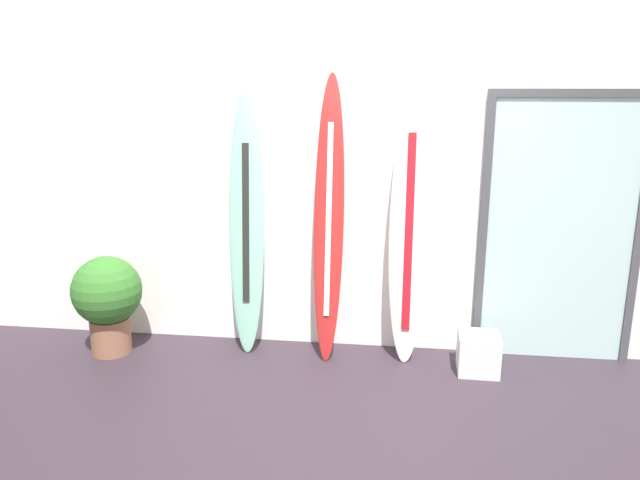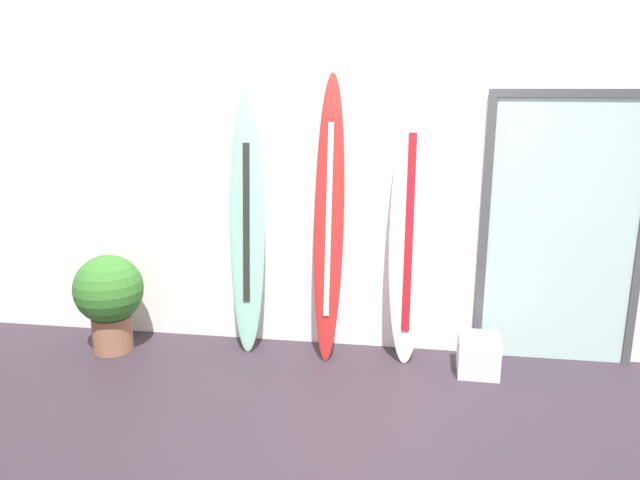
{
  "view_description": "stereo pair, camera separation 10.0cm",
  "coord_description": "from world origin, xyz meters",
  "px_view_note": "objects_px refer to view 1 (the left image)",
  "views": [
    {
      "loc": [
        0.23,
        -3.57,
        2.14
      ],
      "look_at": [
        -0.36,
        0.95,
        0.96
      ],
      "focal_mm": 34.66,
      "sensor_mm": 36.0,
      "label": 1
    },
    {
      "loc": [
        0.33,
        -3.56,
        2.14
      ],
      "look_at": [
        -0.36,
        0.95,
        0.96
      ],
      "focal_mm": 34.66,
      "sensor_mm": 36.0,
      "label": 2
    }
  ],
  "objects_px": {
    "surfboard_crimson": "(329,223)",
    "glass_door": "(560,225)",
    "display_block_left": "(478,353)",
    "surfboard_ivory": "(409,233)",
    "surfboard_seafoam": "(247,225)",
    "potted_plant": "(107,297)"
  },
  "relations": [
    {
      "from": "surfboard_crimson",
      "to": "display_block_left",
      "type": "bearing_deg",
      "value": -7.99
    },
    {
      "from": "display_block_left",
      "to": "glass_door",
      "type": "distance_m",
      "value": 1.15
    },
    {
      "from": "potted_plant",
      "to": "glass_door",
      "type": "bearing_deg",
      "value": 6.14
    },
    {
      "from": "display_block_left",
      "to": "potted_plant",
      "type": "distance_m",
      "value": 2.92
    },
    {
      "from": "surfboard_seafoam",
      "to": "surfboard_crimson",
      "type": "height_order",
      "value": "surfboard_crimson"
    },
    {
      "from": "surfboard_ivory",
      "to": "glass_door",
      "type": "height_order",
      "value": "glass_door"
    },
    {
      "from": "surfboard_ivory",
      "to": "glass_door",
      "type": "xyz_separation_m",
      "value": [
        1.14,
        0.15,
        0.06
      ]
    },
    {
      "from": "surfboard_seafoam",
      "to": "glass_door",
      "type": "relative_size",
      "value": 1.01
    },
    {
      "from": "surfboard_ivory",
      "to": "surfboard_seafoam",
      "type": "bearing_deg",
      "value": 179.85
    },
    {
      "from": "glass_door",
      "to": "surfboard_crimson",
      "type": "bearing_deg",
      "value": -173.89
    },
    {
      "from": "surfboard_ivory",
      "to": "potted_plant",
      "type": "height_order",
      "value": "surfboard_ivory"
    },
    {
      "from": "surfboard_ivory",
      "to": "potted_plant",
      "type": "xyz_separation_m",
      "value": [
        -2.36,
        -0.23,
        -0.55
      ]
    },
    {
      "from": "surfboard_ivory",
      "to": "surfboard_crimson",
      "type": "bearing_deg",
      "value": -176.25
    },
    {
      "from": "surfboard_crimson",
      "to": "surfboard_seafoam",
      "type": "bearing_deg",
      "value": 176.23
    },
    {
      "from": "surfboard_seafoam",
      "to": "surfboard_ivory",
      "type": "bearing_deg",
      "value": -0.15
    },
    {
      "from": "surfboard_seafoam",
      "to": "potted_plant",
      "type": "relative_size",
      "value": 2.63
    },
    {
      "from": "surfboard_crimson",
      "to": "surfboard_ivory",
      "type": "distance_m",
      "value": 0.61
    },
    {
      "from": "surfboard_ivory",
      "to": "display_block_left",
      "type": "relative_size",
      "value": 6.57
    },
    {
      "from": "surfboard_crimson",
      "to": "glass_door",
      "type": "relative_size",
      "value": 1.06
    },
    {
      "from": "surfboard_crimson",
      "to": "display_block_left",
      "type": "height_order",
      "value": "surfboard_crimson"
    },
    {
      "from": "surfboard_ivory",
      "to": "glass_door",
      "type": "distance_m",
      "value": 1.15
    },
    {
      "from": "potted_plant",
      "to": "surfboard_ivory",
      "type": "bearing_deg",
      "value": 5.55
    }
  ]
}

